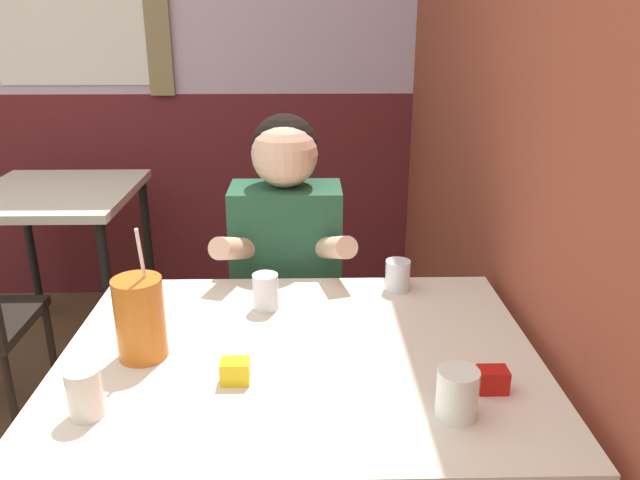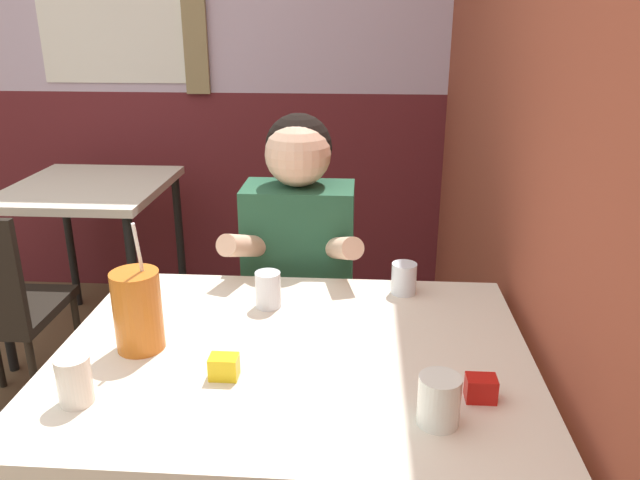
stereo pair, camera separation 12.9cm
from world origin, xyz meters
The scene contains 12 objects.
brick_wall_right centered at (1.21, 1.20, 1.35)m, with size 0.08×4.39×2.70m.
back_wall centered at (-0.02, 2.42, 1.36)m, with size 5.35×0.09×2.70m.
main_table centered at (0.61, 0.39, 0.70)m, with size 1.07×0.83×0.77m.
background_table centered at (-0.47, 1.79, 0.67)m, with size 0.67×0.74×0.77m.
person_seated centered at (0.56, 0.98, 0.63)m, with size 0.42×0.40×1.21m.
cocktail_pitcher centered at (0.26, 0.38, 0.86)m, with size 0.11×0.11×0.31m.
glass_near_pitcher centered at (0.52, 0.61, 0.81)m, with size 0.07×0.07×0.10m.
glass_center centered at (0.91, 0.15, 0.82)m, with size 0.08×0.08×0.10m.
glass_far_side centered at (0.21, 0.16, 0.82)m, with size 0.07×0.07×0.10m.
glass_by_brick centered at (0.88, 0.72, 0.81)m, with size 0.07×0.07×0.09m.
condiment_ketchup centered at (1.00, 0.23, 0.79)m, with size 0.06×0.04×0.05m.
condiment_mustard centered at (0.48, 0.27, 0.79)m, with size 0.06×0.04×0.05m.
Camera 2 is at (0.76, -0.85, 1.49)m, focal length 35.00 mm.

